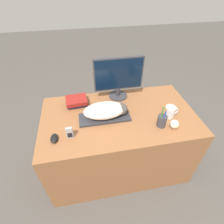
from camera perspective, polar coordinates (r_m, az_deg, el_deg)
ground_plane at (r=1.97m, az=4.42°, el=-25.20°), size 12.00×12.00×0.00m
desk at (r=1.86m, az=1.99°, el=-9.48°), size 1.40×0.79×0.73m
keyboard at (r=1.55m, az=-2.43°, el=-1.75°), size 0.45×0.16×0.02m
cat at (r=1.50m, az=-1.81°, el=0.57°), size 0.39×0.18×0.13m
monitor at (r=1.70m, az=2.16°, el=11.63°), size 0.47×0.19×0.42m
computer_mouse at (r=1.44m, az=-18.38°, el=-8.18°), size 0.06×0.10×0.04m
coffee_mug at (r=1.63m, az=18.47°, el=0.11°), size 0.12×0.09×0.10m
pen_cup at (r=1.51m, az=15.97°, el=-2.68°), size 0.08×0.08×0.21m
baseball at (r=1.54m, az=19.69°, el=-3.76°), size 0.08×0.08×0.08m
phone at (r=1.41m, az=-13.67°, el=-6.62°), size 0.05×0.03×0.10m
book_stack at (r=1.73m, az=-11.49°, el=3.48°), size 0.21×0.18×0.07m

